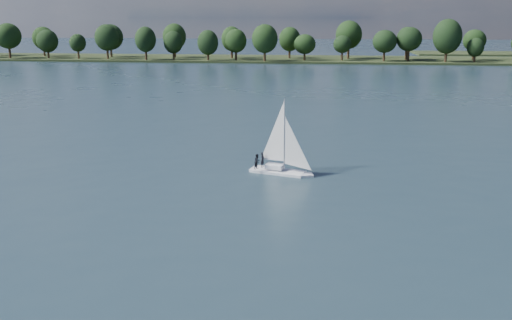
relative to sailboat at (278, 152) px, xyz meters
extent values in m
plane|color=#233342|center=(-2.39, 61.75, -2.43)|extent=(700.00, 700.00, 0.00)
cube|color=black|center=(-2.39, 173.75, -2.43)|extent=(660.00, 40.00, 1.50)
cube|color=silver|center=(0.11, 0.00, -2.43)|extent=(6.86, 3.80, 0.78)
cube|color=silver|center=(0.11, 0.00, -1.65)|extent=(2.21, 1.71, 0.49)
cylinder|color=silver|center=(0.11, 0.00, 1.99)|extent=(0.12, 0.12, 7.78)
imported|color=black|center=(-1.76, 0.50, -1.04)|extent=(0.60, 0.72, 1.68)
imported|color=black|center=(-2.24, -0.36, -1.04)|extent=(0.92, 1.01, 1.68)
camera|label=1|loc=(4.60, -60.46, 14.26)|focal=40.00mm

